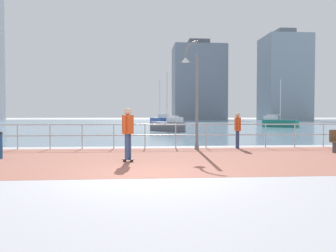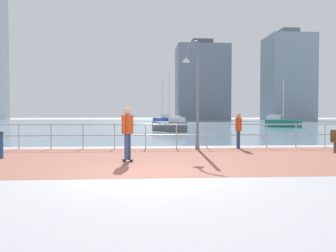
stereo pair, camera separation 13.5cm
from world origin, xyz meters
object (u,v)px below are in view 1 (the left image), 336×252
object	(u,v)px
skateboarder	(128,129)
sailboat_red	(279,123)
bystander	(238,128)
sailboat_white	(168,125)
sailboat_gray	(160,120)
lamppost	(193,89)

from	to	relation	value
skateboarder	sailboat_red	world-z (taller)	sailboat_red
bystander	sailboat_white	distance (m)	16.13
sailboat_red	sailboat_white	bearing A→B (deg)	-147.72
sailboat_gray	sailboat_red	size ratio (longest dim) A/B	1.17
sailboat_gray	sailboat_white	size ratio (longest dim) A/B	1.23
skateboarder	sailboat_red	distance (m)	33.64
sailboat_gray	skateboarder	bearing A→B (deg)	-94.59
bystander	sailboat_gray	xyz separation A→B (m)	(-1.56, 35.84, -0.30)
skateboarder	bystander	world-z (taller)	skateboarder
sailboat_gray	sailboat_white	bearing A→B (deg)	-91.06
lamppost	sailboat_red	world-z (taller)	sailboat_red
skateboarder	sailboat_white	world-z (taller)	sailboat_white
skateboarder	sailboat_red	xyz separation A→B (m)	(17.08, 28.98, -0.50)
sailboat_red	bystander	bearing A→B (deg)	-116.24
sailboat_red	sailboat_white	world-z (taller)	sailboat_red
lamppost	skateboarder	size ratio (longest dim) A/B	2.73
bystander	sailboat_white	size ratio (longest dim) A/B	0.30
lamppost	sailboat_white	bearing A→B (deg)	89.56
lamppost	skateboarder	bearing A→B (deg)	-125.36
lamppost	sailboat_white	distance (m)	16.31
skateboarder	sailboat_gray	xyz separation A→B (m)	(3.20, 39.82, -0.41)
sailboat_red	sailboat_white	size ratio (longest dim) A/B	1.06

